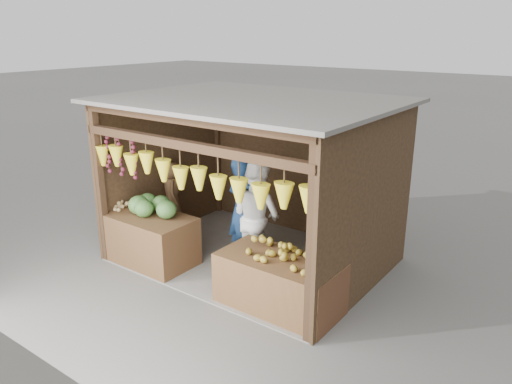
% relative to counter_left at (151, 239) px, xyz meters
% --- Properties ---
extents(ground, '(80.00, 80.00, 0.00)m').
position_rel_counter_left_xyz_m(ground, '(1.27, 1.06, -0.40)').
color(ground, '#514F49').
rests_on(ground, ground).
extents(stall_structure, '(4.30, 3.30, 2.66)m').
position_rel_counter_left_xyz_m(stall_structure, '(1.23, 1.02, 1.26)').
color(stall_structure, slate).
rests_on(stall_structure, ground).
extents(back_shelf, '(1.25, 0.32, 1.32)m').
position_rel_counter_left_xyz_m(back_shelf, '(2.32, 2.35, 0.47)').
color(back_shelf, '#382314').
rests_on(back_shelf, ground).
extents(counter_left, '(1.46, 0.85, 0.80)m').
position_rel_counter_left_xyz_m(counter_left, '(0.00, 0.00, 0.00)').
color(counter_left, '#4E301A').
rests_on(counter_left, ground).
extents(counter_right, '(1.68, 0.85, 0.73)m').
position_rel_counter_left_xyz_m(counter_right, '(2.47, 0.06, -0.03)').
color(counter_right, '#4A2A18').
rests_on(counter_right, ground).
extents(stool, '(0.34, 0.34, 0.32)m').
position_rel_counter_left_xyz_m(stool, '(-0.54, 1.04, -0.24)').
color(stool, black).
rests_on(stool, ground).
extents(man_standing, '(0.73, 0.57, 1.77)m').
position_rel_counter_left_xyz_m(man_standing, '(1.15, 0.96, 0.49)').
color(man_standing, navy).
rests_on(man_standing, ground).
extents(woman_standing, '(0.96, 0.81, 1.77)m').
position_rel_counter_left_xyz_m(woman_standing, '(1.51, 0.85, 0.49)').
color(woman_standing, silver).
rests_on(woman_standing, ground).
extents(vendor_seated, '(0.62, 0.61, 1.08)m').
position_rel_counter_left_xyz_m(vendor_seated, '(-0.54, 1.04, 0.45)').
color(vendor_seated, brown).
rests_on(vendor_seated, stool).
extents(melon_pile, '(1.00, 0.50, 0.32)m').
position_rel_counter_left_xyz_m(melon_pile, '(-0.04, 0.08, 0.56)').
color(melon_pile, '#155119').
rests_on(melon_pile, counter_left).
extents(tanfruit_pile, '(0.34, 0.40, 0.13)m').
position_rel_counter_left_xyz_m(tanfruit_pile, '(-0.60, -0.05, 0.47)').
color(tanfruit_pile, olive).
rests_on(tanfruit_pile, counter_left).
extents(mango_pile, '(1.40, 0.64, 0.22)m').
position_rel_counter_left_xyz_m(mango_pile, '(2.54, 0.08, 0.44)').
color(mango_pile, orange).
rests_on(mango_pile, counter_right).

